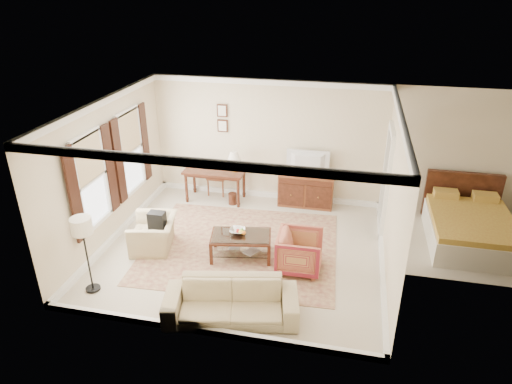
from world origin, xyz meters
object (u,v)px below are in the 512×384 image
at_px(striped_armchair, 300,250).
at_px(sideboard, 306,190).
at_px(writing_desk, 215,174).
at_px(coffee_table, 241,240).
at_px(tv, 308,156).
at_px(club_armchair, 153,229).
at_px(sofa, 231,296).

bearing_deg(striped_armchair, sideboard, 3.07).
xyz_separation_m(writing_desk, coffee_table, (1.22, -2.31, -0.30)).
height_order(writing_desk, tv, tv).
distance_m(club_armchair, sofa, 2.66).
xyz_separation_m(sideboard, striped_armchair, (0.20, -2.67, 0.02)).
bearing_deg(sofa, club_armchair, 129.12).
bearing_deg(tv, sofa, 80.71).
xyz_separation_m(sideboard, tv, (0.00, -0.02, 0.87)).
height_order(sideboard, sofa, sofa).
relative_size(writing_desk, sofa, 0.68).
distance_m(coffee_table, striped_armchair, 1.17).
bearing_deg(tv, club_armchair, 42.61).
relative_size(coffee_table, striped_armchair, 1.51).
bearing_deg(coffee_table, writing_desk, 117.82).
bearing_deg(club_armchair, tv, 120.26).
xyz_separation_m(sideboard, coffee_table, (-0.96, -2.49, -0.02)).
relative_size(striped_armchair, sofa, 0.39).
bearing_deg(sideboard, writing_desk, -175.17).
distance_m(striped_armchair, club_armchair, 2.94).
relative_size(coffee_table, club_armchair, 1.28).
relative_size(sideboard, coffee_table, 1.02).
bearing_deg(coffee_table, sideboard, 68.86).
relative_size(tv, coffee_table, 0.75).
bearing_deg(writing_desk, sideboard, 4.83).
height_order(writing_desk, striped_armchair, striped_armchair).
bearing_deg(writing_desk, striped_armchair, -46.26).
bearing_deg(sideboard, striped_armchair, -85.80).
relative_size(writing_desk, club_armchair, 1.47).
distance_m(writing_desk, tv, 2.26).
bearing_deg(sofa, coffee_table, 87.37).
relative_size(sideboard, striped_armchair, 1.55).
height_order(club_armchair, sofa, club_armchair).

